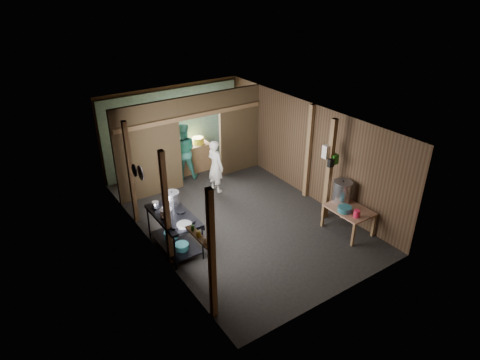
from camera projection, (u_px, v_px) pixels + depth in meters
floor at (236, 215)px, 10.50m from camera, size 4.50×7.00×0.00m
ceiling at (235, 118)px, 9.31m from camera, size 4.50×7.00×0.00m
wall_back at (172, 128)px, 12.49m from camera, size 4.50×0.00×2.60m
wall_front at (343, 240)px, 7.32m from camera, size 4.50×0.00×2.60m
wall_left at (148, 195)px, 8.79m from camera, size 0.00×7.00×2.60m
wall_right at (305, 149)px, 11.02m from camera, size 0.00×7.00×2.60m
partition_left at (148, 152)px, 10.87m from camera, size 1.85×0.10×2.60m
partition_right at (239, 130)px, 12.31m from camera, size 1.35×0.10×2.60m
partition_header at (199, 105)px, 11.20m from camera, size 1.30×0.10×0.60m
turquoise_panel at (173, 130)px, 12.47m from camera, size 4.40×0.06×2.50m
back_counter at (191, 158)px, 12.63m from camera, size 1.20×0.50×0.85m
wall_clock at (180, 108)px, 12.27m from camera, size 0.20×0.03×0.20m
post_left_a at (212, 256)px, 6.90m from camera, size 0.10×0.12×2.60m
post_left_b at (166, 210)px, 8.23m from camera, size 0.10×0.12×2.60m
post_left_c at (131, 173)px, 9.71m from camera, size 0.10×0.12×2.60m
post_right at (309, 152)px, 10.83m from camera, size 0.10×0.12×2.60m
post_free at (329, 170)px, 9.86m from camera, size 0.12×0.12×2.60m
cross_beam at (192, 116)px, 11.15m from camera, size 4.40×0.12×0.12m
pan_lid_big at (141, 173)px, 8.94m from camera, size 0.03×0.34×0.34m
pan_lid_small at (134, 170)px, 9.29m from camera, size 0.03×0.30×0.30m
wall_shelf at (199, 237)px, 7.24m from camera, size 0.14×0.80×0.03m
jar_white at (206, 240)px, 7.03m from camera, size 0.07×0.07×0.10m
jar_yellow at (199, 234)px, 7.21m from camera, size 0.08×0.08×0.10m
jar_green at (193, 228)px, 7.37m from camera, size 0.06×0.06×0.10m
bag_white at (327, 151)px, 9.67m from camera, size 0.22×0.15×0.32m
bag_green at (335, 159)px, 9.71m from camera, size 0.16×0.12×0.24m
bag_black at (331, 163)px, 9.65m from camera, size 0.14×0.10×0.20m
gas_range at (175, 232)px, 9.06m from camera, size 0.77×1.50×0.89m
prep_table at (348, 220)px, 9.73m from camera, size 0.76×1.04×0.61m
stove_pot_large at (172, 199)px, 9.16m from camera, size 0.42×0.42×0.34m
stove_pot_med at (166, 214)px, 8.70m from camera, size 0.35×0.35×0.23m
stove_saucepan at (155, 204)px, 9.16m from camera, size 0.18×0.18×0.10m
frying_pan at (184, 225)px, 8.45m from camera, size 0.32×0.54×0.07m
blue_tub_front at (182, 247)px, 8.92m from camera, size 0.31×0.31×0.13m
blue_tub_back at (171, 235)px, 9.31m from camera, size 0.33×0.33×0.13m
stock_pot at (342, 192)px, 9.83m from camera, size 0.60×0.60×0.54m
wash_basin at (345, 209)px, 9.47m from camera, size 0.37×0.37×0.12m
pink_bucket at (357, 214)px, 9.25m from camera, size 0.18×0.18×0.17m
knife at (364, 218)px, 9.23m from camera, size 0.30×0.12×0.01m
yellow_tub at (198, 141)px, 12.53m from camera, size 0.35×0.35×0.20m
cook at (216, 166)px, 11.35m from camera, size 0.45×0.60×1.51m
worker_back at (183, 152)px, 12.02m from camera, size 1.01×0.92×1.70m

